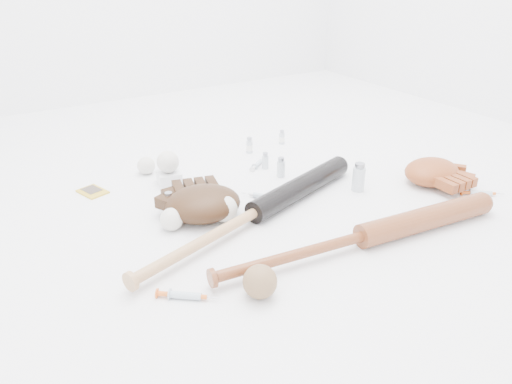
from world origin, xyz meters
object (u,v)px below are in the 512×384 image
bat_wood (363,236)px  glove_dark (203,203)px  bat_dark (256,212)px  pedestal (169,178)px

bat_wood → glove_dark: (-0.30, 0.39, 0.01)m
bat_dark → bat_wood: bat_dark is taller
bat_wood → pedestal: size_ratio=12.31×
glove_dark → pedestal: bearing=102.1°
bat_dark → bat_wood: size_ratio=1.03×
bat_dark → pedestal: bearing=87.6°
bat_wood → glove_dark: bearing=133.4°
bat_wood → pedestal: bearing=118.9°
pedestal → glove_dark: bearing=-91.7°
bat_wood → pedestal: 0.73m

